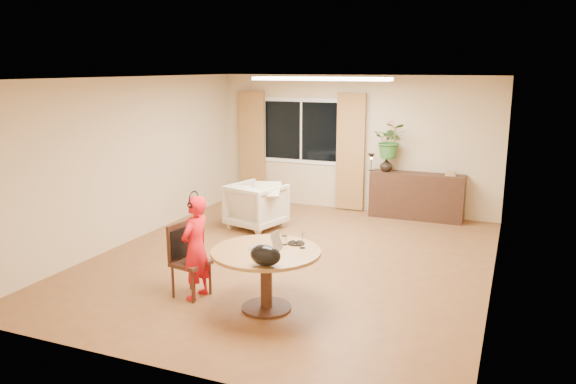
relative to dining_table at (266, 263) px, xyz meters
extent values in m
plane|color=brown|center=(-0.37, 1.68, -0.56)|extent=(6.50, 6.50, 0.00)
plane|color=white|center=(-0.37, 1.68, 2.04)|extent=(6.50, 6.50, 0.00)
plane|color=#D1B788|center=(-0.37, 4.93, 0.74)|extent=(5.50, 0.00, 5.50)
plane|color=#D1B788|center=(-3.12, 1.68, 0.74)|extent=(0.00, 6.50, 6.50)
plane|color=#D1B788|center=(2.38, 1.68, 0.74)|extent=(0.00, 6.50, 6.50)
cube|color=white|center=(-1.47, 4.91, 0.94)|extent=(1.70, 0.02, 1.30)
cube|color=black|center=(-1.47, 4.90, 0.94)|extent=(1.55, 0.01, 1.15)
cube|color=white|center=(-1.47, 4.90, 0.94)|extent=(0.04, 0.01, 1.15)
cube|color=olive|center=(-2.52, 4.83, 0.58)|extent=(0.55, 0.08, 2.25)
cube|color=olive|center=(-0.42, 4.83, 0.58)|extent=(0.55, 0.08, 2.25)
cube|color=white|center=(-0.37, 2.88, 2.00)|extent=(2.20, 0.35, 0.05)
cylinder|color=brown|center=(0.00, 0.00, 0.13)|extent=(1.25, 1.25, 0.04)
cylinder|color=#311B10|center=(0.00, 0.00, -0.22)|extent=(0.14, 0.14, 0.68)
cylinder|color=#311B10|center=(0.00, 0.00, -0.55)|extent=(0.58, 0.58, 0.03)
imported|color=red|center=(-0.92, -0.01, 0.07)|extent=(0.48, 0.33, 1.27)
imported|color=#C2B59A|center=(-1.57, 3.01, -0.17)|extent=(1.04, 1.06, 0.79)
cube|color=#311B10|center=(0.90, 4.69, -0.14)|extent=(1.69, 0.41, 0.85)
imported|color=black|center=(0.31, 4.69, 0.41)|extent=(0.25, 0.25, 0.25)
imported|color=#2B6325|center=(0.37, 4.69, 0.86)|extent=(0.64, 0.57, 0.66)
camera|label=1|loc=(2.54, -5.51, 2.18)|focal=35.00mm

